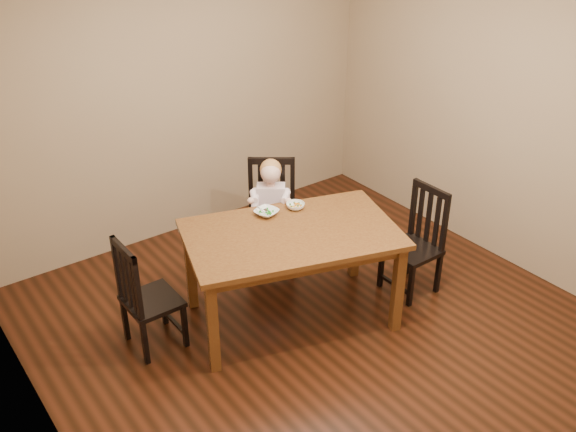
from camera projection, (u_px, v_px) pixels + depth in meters
room at (319, 168)px, 4.39m from camera, size 4.01×4.01×2.71m
dining_table at (292, 242)px, 4.80m from camera, size 1.78×1.38×0.79m
chair_child at (271, 217)px, 5.61m from camera, size 0.58×0.58×0.98m
chair_left at (145, 297)px, 4.63m from camera, size 0.38×0.39×0.91m
chair_right at (416, 242)px, 5.29m from camera, size 0.38×0.40×0.92m
toddler at (271, 205)px, 5.50m from camera, size 0.50×0.51×0.55m
bowl_peas at (267, 212)px, 4.98m from camera, size 0.22×0.22×0.04m
bowl_veg at (295, 206)px, 5.07m from camera, size 0.19×0.19×0.05m
fork at (262, 212)px, 4.94m from camera, size 0.04×0.13×0.05m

